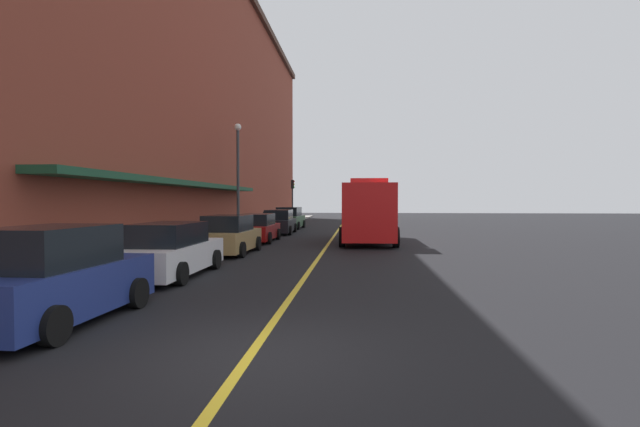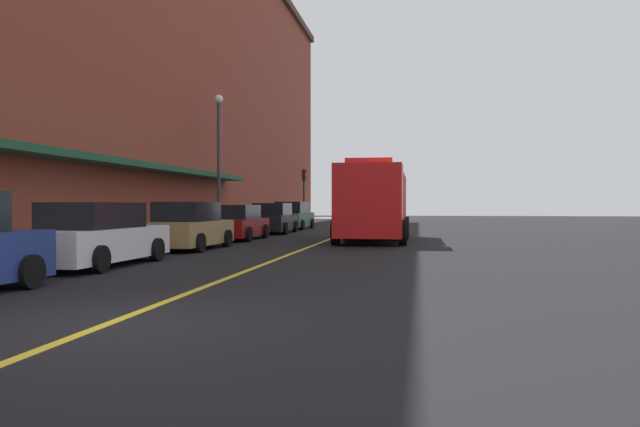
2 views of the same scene
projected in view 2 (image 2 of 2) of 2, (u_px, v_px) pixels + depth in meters
ground_plane at (344, 234)px, 32.65m from camera, size 112.00×112.00×0.00m
sidewalk_left at (233, 232)px, 33.65m from camera, size 2.40×70.00×0.15m
lane_center_stripe at (344, 234)px, 32.65m from camera, size 0.16×70.00×0.01m
brick_building_left at (88, 60)px, 33.84m from camera, size 14.96×64.00×19.37m
parked_car_1 at (97, 236)px, 15.28m from camera, size 1.96×4.87×1.62m
parked_car_2 at (189, 227)px, 21.15m from camera, size 2.07×4.40×1.66m
parked_car_3 at (237, 223)px, 26.96m from camera, size 2.08×4.74×1.55m
parked_car_4 at (274, 219)px, 33.20m from camera, size 2.15×4.89×1.66m
parked_car_5 at (293, 216)px, 38.89m from camera, size 2.22×4.63×1.76m
fire_truck at (374, 204)px, 26.20m from camera, size 2.92×8.16×3.36m
parking_meter_0 at (233, 215)px, 30.74m from camera, size 0.14×0.18×1.33m
parking_meter_1 at (257, 213)px, 35.34m from camera, size 0.14×0.18×1.33m
parking_meter_2 at (195, 217)px, 25.58m from camera, size 0.14×0.18×1.33m
street_lamp_left at (219, 148)px, 30.41m from camera, size 0.44×0.44×6.94m
traffic_light_near at (304, 185)px, 49.41m from camera, size 0.38×0.36×4.30m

